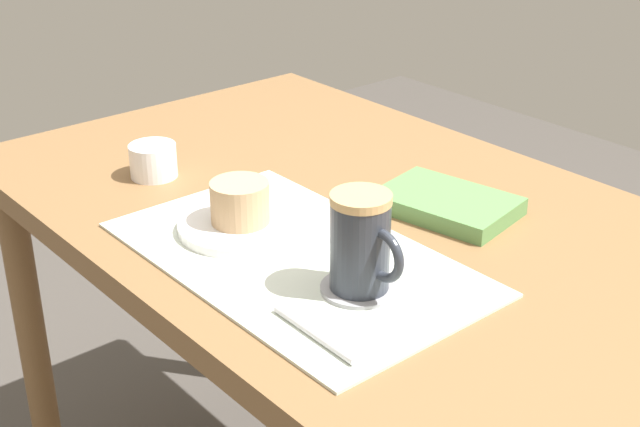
{
  "coord_description": "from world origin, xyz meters",
  "views": [
    {
      "loc": [
        0.69,
        -0.75,
        1.24
      ],
      "look_at": [
        -0.07,
        -0.11,
        0.77
      ],
      "focal_mm": 50.0,
      "sensor_mm": 36.0,
      "label": 1
    }
  ],
  "objects_px": {
    "dining_table": "(416,295)",
    "pastry": "(240,202)",
    "coffee_mug": "(362,242)",
    "sugar_bowl": "(153,161)",
    "small_book": "(447,204)",
    "pastry_plate": "(241,225)"
  },
  "relations": [
    {
      "from": "dining_table",
      "to": "pastry_plate",
      "type": "xyz_separation_m",
      "value": [
        -0.17,
        -0.16,
        0.09
      ]
    },
    {
      "from": "coffee_mug",
      "to": "sugar_bowl",
      "type": "relative_size",
      "value": 1.65
    },
    {
      "from": "pastry",
      "to": "small_book",
      "type": "height_order",
      "value": "pastry"
    },
    {
      "from": "pastry",
      "to": "small_book",
      "type": "distance_m",
      "value": 0.28
    },
    {
      "from": "dining_table",
      "to": "coffee_mug",
      "type": "relative_size",
      "value": 11.98
    },
    {
      "from": "dining_table",
      "to": "sugar_bowl",
      "type": "bearing_deg",
      "value": -160.16
    },
    {
      "from": "pastry",
      "to": "small_book",
      "type": "relative_size",
      "value": 0.43
    },
    {
      "from": "pastry",
      "to": "sugar_bowl",
      "type": "relative_size",
      "value": 1.1
    },
    {
      "from": "pastry_plate",
      "to": "small_book",
      "type": "distance_m",
      "value": 0.28
    },
    {
      "from": "dining_table",
      "to": "small_book",
      "type": "distance_m",
      "value": 0.14
    },
    {
      "from": "dining_table",
      "to": "pastry_plate",
      "type": "relative_size",
      "value": 8.44
    },
    {
      "from": "small_book",
      "to": "pastry_plate",
      "type": "bearing_deg",
      "value": -128.23
    },
    {
      "from": "coffee_mug",
      "to": "small_book",
      "type": "distance_m",
      "value": 0.26
    },
    {
      "from": "dining_table",
      "to": "pastry",
      "type": "bearing_deg",
      "value": -137.46
    },
    {
      "from": "dining_table",
      "to": "pastry",
      "type": "xyz_separation_m",
      "value": [
        -0.17,
        -0.16,
        0.12
      ]
    },
    {
      "from": "sugar_bowl",
      "to": "small_book",
      "type": "xyz_separation_m",
      "value": [
        0.37,
        0.24,
        -0.01
      ]
    },
    {
      "from": "pastry",
      "to": "sugar_bowl",
      "type": "distance_m",
      "value": 0.24
    },
    {
      "from": "pastry_plate",
      "to": "sugar_bowl",
      "type": "bearing_deg",
      "value": 177.57
    },
    {
      "from": "pastry",
      "to": "sugar_bowl",
      "type": "height_order",
      "value": "pastry"
    },
    {
      "from": "coffee_mug",
      "to": "sugar_bowl",
      "type": "distance_m",
      "value": 0.45
    },
    {
      "from": "coffee_mug",
      "to": "small_book",
      "type": "bearing_deg",
      "value": 109.89
    },
    {
      "from": "dining_table",
      "to": "pastry",
      "type": "distance_m",
      "value": 0.26
    }
  ]
}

